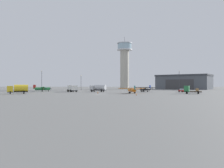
% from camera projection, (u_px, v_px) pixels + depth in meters
% --- Properties ---
extents(ground_plane, '(400.00, 400.00, 0.00)m').
position_uv_depth(ground_plane, '(99.00, 94.00, 69.21)').
color(ground_plane, slate).
extents(control_tower, '(9.78, 9.78, 34.09)m').
position_uv_depth(control_tower, '(124.00, 62.00, 139.95)').
color(control_tower, '#B2AD9E').
rests_on(control_tower, ground_plane).
extents(hangar, '(36.37, 33.28, 9.16)m').
position_uv_depth(hangar, '(183.00, 82.00, 137.18)').
color(hangar, '#4C5159').
rests_on(hangar, ground_plane).
extents(airplane_green, '(7.84, 10.03, 2.96)m').
position_uv_depth(airplane_green, '(41.00, 88.00, 92.76)').
color(airplane_green, '#287A42').
rests_on(airplane_green, ground_plane).
extents(airplane_orange, '(9.19, 7.18, 2.70)m').
position_uv_depth(airplane_orange, '(131.00, 90.00, 74.42)').
color(airplane_orange, orange).
rests_on(airplane_orange, ground_plane).
extents(airplane_black, '(7.38, 7.75, 2.75)m').
position_uv_depth(airplane_black, '(145.00, 89.00, 89.32)').
color(airplane_black, black).
rests_on(airplane_black, ground_plane).
extents(truck_fuel_tanker_silver, '(7.15, 4.72, 2.94)m').
position_uv_depth(truck_fuel_tanker_silver, '(97.00, 88.00, 90.45)').
color(truck_fuel_tanker_silver, '#38383D').
rests_on(truck_fuel_tanker_silver, ground_plane).
extents(truck_fuel_tanker_yellow, '(6.79, 4.83, 3.04)m').
position_uv_depth(truck_fuel_tanker_yellow, '(17.00, 89.00, 71.18)').
color(truck_fuel_tanker_yellow, '#38383D').
rests_on(truck_fuel_tanker_yellow, ground_plane).
extents(truck_box_white, '(5.35, 7.52, 2.70)m').
position_uv_depth(truck_box_white, '(71.00, 88.00, 90.18)').
color(truck_box_white, '#38383D').
rests_on(truck_box_white, ground_plane).
extents(truck_flatbed_green, '(6.01, 4.67, 2.66)m').
position_uv_depth(truck_flatbed_green, '(189.00, 90.00, 72.17)').
color(truck_flatbed_green, '#38383D').
rests_on(truck_flatbed_green, ground_plane).
extents(car_red, '(2.65, 4.52, 1.37)m').
position_uv_depth(car_red, '(182.00, 90.00, 86.98)').
color(car_red, red).
rests_on(car_red, ground_plane).
extents(light_post_west, '(0.44, 0.44, 10.41)m').
position_uv_depth(light_post_west, '(41.00, 79.00, 114.52)').
color(light_post_west, '#38383D').
rests_on(light_post_west, ground_plane).
extents(light_post_east, '(0.44, 0.44, 10.32)m').
position_uv_depth(light_post_east, '(178.00, 79.00, 112.54)').
color(light_post_east, '#38383D').
rests_on(light_post_east, ground_plane).
extents(light_post_north, '(0.44, 0.44, 7.99)m').
position_uv_depth(light_post_north, '(80.00, 81.00, 112.38)').
color(light_post_north, '#38383D').
rests_on(light_post_north, ground_plane).
extents(traffic_cone_near_left, '(0.36, 0.36, 0.73)m').
position_uv_depth(traffic_cone_near_left, '(97.00, 92.00, 74.82)').
color(traffic_cone_near_left, black).
rests_on(traffic_cone_near_left, ground_plane).
extents(traffic_cone_near_right, '(0.36, 0.36, 0.70)m').
position_uv_depth(traffic_cone_near_right, '(135.00, 94.00, 62.61)').
color(traffic_cone_near_right, black).
rests_on(traffic_cone_near_right, ground_plane).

